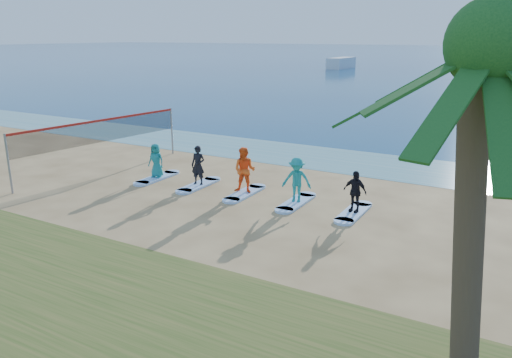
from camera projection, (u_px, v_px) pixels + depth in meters
The scene contains 15 objects.
ground at pixel (252, 229), 16.77m from camera, with size 600.00×600.00×0.00m, color tan.
shallow_water at pixel (354, 162), 25.53m from camera, with size 600.00×600.00×0.00m, color teal.
volleyball_net at pixel (101, 131), 23.41m from camera, with size 1.29×9.01×2.50m.
palm_tree at pixel (492, 48), 7.90m from camera, with size 5.60×5.60×7.35m.
boat_offshore_a at pixel (341, 68), 95.83m from camera, with size 2.70×8.38×2.03m, color silver.
surfboard_0 at pixel (157, 178), 22.57m from camera, with size 0.70×2.20×0.09m, color #A4CFFF.
student_0 at pixel (156, 160), 22.34m from camera, with size 0.75×0.49×1.53m, color #1B827F.
surfboard_1 at pixel (199, 185), 21.47m from camera, with size 0.70×2.20×0.09m, color #A4CFFF.
student_1 at pixel (198, 165), 21.22m from camera, with size 0.61×0.40×1.68m, color black.
surfboard_2 at pixel (245, 193), 20.37m from camera, with size 0.70×2.20×0.09m, color #A4CFFF.
student_2 at pixel (245, 170), 20.10m from camera, with size 0.91×0.71×1.86m, color #FF5C1A.
surfboard_3 at pixel (296, 202), 19.27m from camera, with size 0.70×2.20×0.09m, color #A4CFFF.
student_3 at pixel (297, 180), 19.02m from camera, with size 1.12×0.64×1.73m, color teal.
surfboard_4 at pixel (354, 212), 18.17m from camera, with size 0.70×2.20×0.09m, color #A4CFFF.
student_4 at pixel (355, 191), 17.95m from camera, with size 0.89×0.37×1.53m, color black.
Camera 1 is at (7.85, -13.52, 6.29)m, focal length 35.00 mm.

